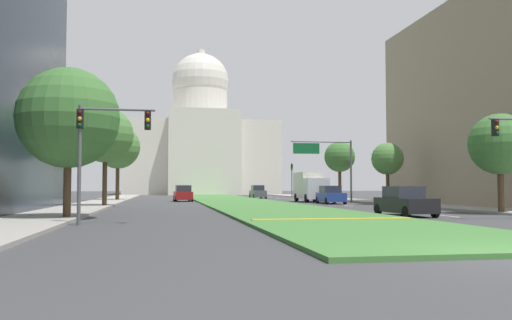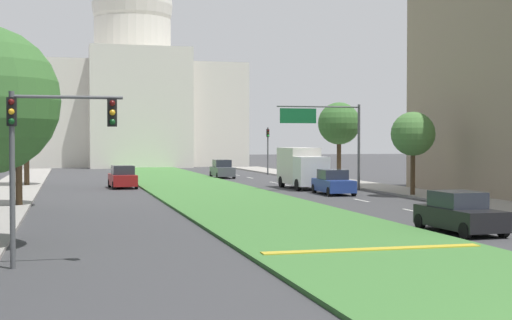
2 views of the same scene
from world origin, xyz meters
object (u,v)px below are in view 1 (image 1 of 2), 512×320
(street_tree_right_mid, at_px, (387,159))
(traffic_light_near_left, at_px, (100,138))
(box_truck_delivery, at_px, (310,186))
(capitol_building, at_px, (200,145))
(sedan_distant, at_px, (183,194))
(street_tree_left_far, at_px, (118,147))
(street_tree_left_mid, at_px, (105,135))
(traffic_light_far_right, at_px, (292,176))
(sedan_midblock, at_px, (331,195))
(sedan_far_horizon, at_px, (258,192))
(sedan_lead_stopped, at_px, (405,202))
(street_tree_right_near, at_px, (500,144))
(overhead_guide_sign, at_px, (328,157))
(street_tree_right_far, at_px, (340,157))
(street_tree_left_near, at_px, (68,118))

(street_tree_right_mid, bearing_deg, traffic_light_near_left, -136.10)
(box_truck_delivery, bearing_deg, traffic_light_near_left, -119.97)
(capitol_building, xyz_separation_m, sedan_distant, (-5.63, -55.26, -9.79))
(street_tree_left_far, bearing_deg, street_tree_left_mid, -88.24)
(capitol_building, xyz_separation_m, traffic_light_far_right, (11.38, -36.69, -7.31))
(street_tree_left_mid, bearing_deg, street_tree_right_mid, 3.65)
(traffic_light_near_left, relative_size, traffic_light_far_right, 1.00)
(sedan_midblock, bearing_deg, sedan_far_horizon, 96.84)
(street_tree_left_mid, distance_m, street_tree_right_mid, 25.08)
(sedan_lead_stopped, xyz_separation_m, sedan_midblock, (2.51, 21.34, 0.02))
(sedan_distant, bearing_deg, street_tree_right_near, -59.58)
(street_tree_right_near, bearing_deg, sedan_midblock, 101.87)
(traffic_light_near_left, xyz_separation_m, street_tree_right_near, (22.93, 5.37, 0.44))
(traffic_light_far_right, height_order, overhead_guide_sign, overhead_guide_sign)
(street_tree_left_far, bearing_deg, sedan_distant, -26.70)
(capitol_building, xyz_separation_m, street_tree_left_far, (-13.07, -51.51, -4.37))
(traffic_light_far_right, height_order, street_tree_right_far, street_tree_right_far)
(street_tree_left_mid, height_order, sedan_midblock, street_tree_left_mid)
(sedan_far_horizon, height_order, box_truck_delivery, box_truck_delivery)
(sedan_lead_stopped, bearing_deg, street_tree_left_near, -179.26)
(street_tree_left_near, xyz_separation_m, sedan_lead_stopped, (18.18, 0.24, -4.33))
(traffic_light_far_right, distance_m, street_tree_left_mid, 41.67)
(street_tree_left_mid, xyz_separation_m, sedan_far_horizon, (17.73, 29.14, -4.98))
(street_tree_left_far, bearing_deg, box_truck_delivery, -20.58)
(street_tree_left_near, distance_m, sedan_distant, 33.05)
(traffic_light_far_right, xyz_separation_m, street_tree_right_mid, (1.11, -32.47, 0.87))
(street_tree_left_near, distance_m, sedan_midblock, 30.20)
(overhead_guide_sign, bearing_deg, street_tree_left_far, 154.59)
(sedan_lead_stopped, height_order, sedan_distant, sedan_distant)
(street_tree_right_near, xyz_separation_m, street_tree_right_far, (0.92, 32.66, 1.00))
(street_tree_right_mid, distance_m, sedan_far_horizon, 28.67)
(street_tree_left_far, bearing_deg, street_tree_right_mid, -34.62)
(sedan_midblock, bearing_deg, street_tree_right_far, 67.40)
(sedan_midblock, relative_size, box_truck_delivery, 0.71)
(street_tree_left_far, bearing_deg, street_tree_right_near, -53.52)
(street_tree_left_mid, height_order, street_tree_right_far, street_tree_left_mid)
(sedan_far_horizon, bearing_deg, sedan_midblock, -83.16)
(sedan_lead_stopped, bearing_deg, overhead_guide_sign, 82.13)
(capitol_building, bearing_deg, box_truck_delivery, -82.44)
(street_tree_right_near, relative_size, sedan_far_horizon, 1.33)
(traffic_light_near_left, height_order, overhead_guide_sign, overhead_guide_sign)
(sedan_far_horizon, bearing_deg, capitol_building, 97.19)
(street_tree_right_far, bearing_deg, capitol_building, 104.02)
(traffic_light_far_right, relative_size, sedan_midblock, 1.15)
(street_tree_left_mid, height_order, street_tree_left_far, street_tree_left_far)
(street_tree_left_mid, height_order, sedan_distant, street_tree_left_mid)
(street_tree_left_mid, height_order, sedan_lead_stopped, street_tree_left_mid)
(traffic_light_near_left, bearing_deg, street_tree_right_near, 13.19)
(street_tree_left_far, xyz_separation_m, box_truck_delivery, (20.96, -7.87, -4.59))
(street_tree_right_far, bearing_deg, sedan_distant, -174.09)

